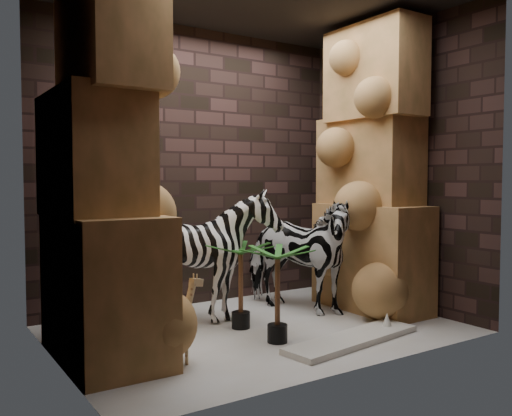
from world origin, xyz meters
TOP-DOWN VIEW (x-y plane):
  - floor at (0.00, 0.00)m, footprint 3.50×3.50m
  - wall_back at (0.00, 1.25)m, footprint 3.50×0.00m
  - wall_front at (0.00, -1.25)m, footprint 3.50×0.00m
  - wall_left at (-1.75, 0.00)m, footprint 0.00×3.00m
  - wall_right at (1.75, 0.00)m, footprint 0.00×3.00m
  - rock_pillar_left at (-1.40, 0.00)m, footprint 0.68×1.30m
  - rock_pillar_right at (1.42, 0.00)m, footprint 0.58×1.25m
  - zebra_right at (0.68, 0.35)m, footprint 0.99×1.32m
  - zebra_left at (-0.27, 0.50)m, footprint 1.10×1.33m
  - giraffe_toy at (-1.05, -0.49)m, footprint 0.36×0.23m
  - palm_front at (-0.11, 0.12)m, footprint 0.36×0.36m
  - palm_back at (-0.08, -0.41)m, footprint 0.36×0.36m
  - surfboard at (0.45, -0.76)m, footprint 1.41×0.53m

SIDE VIEW (x-z plane):
  - floor at x=0.00m, z-range 0.00..0.00m
  - surfboard at x=0.45m, z-range 0.00..0.05m
  - giraffe_toy at x=-1.05m, z-range 0.00..0.67m
  - palm_front at x=-0.11m, z-range 0.00..0.80m
  - palm_back at x=-0.08m, z-range 0.00..0.82m
  - zebra_left at x=-0.27m, z-range 0.00..1.16m
  - zebra_right at x=0.68m, z-range 0.00..1.39m
  - wall_back at x=0.00m, z-range -0.25..3.25m
  - wall_front at x=0.00m, z-range -0.25..3.25m
  - wall_left at x=-1.75m, z-range 0.00..3.00m
  - wall_right at x=1.75m, z-range 0.00..3.00m
  - rock_pillar_left at x=-1.40m, z-range 0.00..3.00m
  - rock_pillar_right at x=1.42m, z-range 0.00..3.00m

